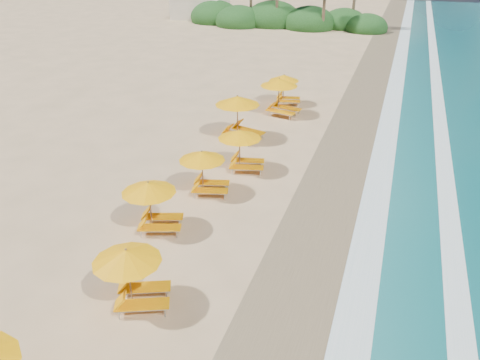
# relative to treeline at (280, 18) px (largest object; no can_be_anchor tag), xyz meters

# --- Properties ---
(ground) EXTENTS (160.00, 160.00, 0.00)m
(ground) POSITION_rel_treeline_xyz_m (9.94, -45.51, -1.00)
(ground) COLOR tan
(ground) RESTS_ON ground
(wet_sand) EXTENTS (4.00, 160.00, 0.01)m
(wet_sand) POSITION_rel_treeline_xyz_m (13.94, -45.51, -0.99)
(wet_sand) COLOR #826F4D
(wet_sand) RESTS_ON ground
(surf_foam) EXTENTS (4.00, 160.00, 0.01)m
(surf_foam) POSITION_rel_treeline_xyz_m (16.64, -45.51, -0.97)
(surf_foam) COLOR white
(surf_foam) RESTS_ON ground
(station_2) EXTENTS (2.78, 2.76, 2.13)m
(station_2) POSITION_rel_treeline_xyz_m (8.91, -52.51, 0.20)
(station_2) COLOR olive
(station_2) RESTS_ON ground
(station_3) EXTENTS (2.71, 2.65, 2.13)m
(station_3) POSITION_rel_treeline_xyz_m (7.43, -48.39, 0.20)
(station_3) COLOR olive
(station_3) RESTS_ON ground
(station_4) EXTENTS (2.58, 2.50, 2.07)m
(station_4) POSITION_rel_treeline_xyz_m (8.16, -44.94, 0.16)
(station_4) COLOR olive
(station_4) RESTS_ON ground
(station_5) EXTENTS (2.63, 2.54, 2.14)m
(station_5) POSITION_rel_treeline_xyz_m (8.96, -42.14, 0.20)
(station_5) COLOR olive
(station_5) RESTS_ON ground
(station_6) EXTENTS (3.18, 3.09, 2.54)m
(station_6) POSITION_rel_treeline_xyz_m (7.52, -38.27, 0.43)
(station_6) COLOR olive
(station_6) RESTS_ON ground
(station_7) EXTENTS (2.96, 2.85, 2.42)m
(station_7) POSITION_rel_treeline_xyz_m (8.67, -33.51, 0.36)
(station_7) COLOR olive
(station_7) RESTS_ON ground
(station_8) EXTENTS (2.54, 2.44, 2.07)m
(station_8) POSITION_rel_treeline_xyz_m (8.42, -31.19, 0.17)
(station_8) COLOR olive
(station_8) RESTS_ON ground
(treeline) EXTENTS (25.80, 8.80, 9.74)m
(treeline) POSITION_rel_treeline_xyz_m (0.00, 0.00, 0.00)
(treeline) COLOR #163D14
(treeline) RESTS_ON ground
(beach_building) EXTENTS (7.00, 5.00, 2.80)m
(beach_building) POSITION_rel_treeline_xyz_m (-12.06, 2.49, 0.40)
(beach_building) COLOR beige
(beach_building) RESTS_ON ground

